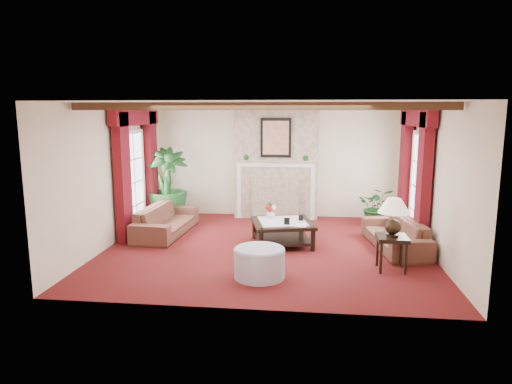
# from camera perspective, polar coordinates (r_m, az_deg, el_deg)

# --- Properties ---
(floor) EXTENTS (6.00, 6.00, 0.00)m
(floor) POSITION_cam_1_polar(r_m,az_deg,el_deg) (8.75, 1.31, -6.97)
(floor) COLOR #490D10
(floor) RESTS_ON ground
(ceiling) EXTENTS (6.00, 6.00, 0.00)m
(ceiling) POSITION_cam_1_polar(r_m,az_deg,el_deg) (8.36, 1.39, 11.00)
(ceiling) COLOR white
(ceiling) RESTS_ON floor
(back_wall) EXTENTS (6.00, 0.02, 2.70)m
(back_wall) POSITION_cam_1_polar(r_m,az_deg,el_deg) (11.17, 2.63, 3.85)
(back_wall) COLOR beige
(back_wall) RESTS_ON ground
(left_wall) EXTENTS (0.02, 5.50, 2.70)m
(left_wall) POSITION_cam_1_polar(r_m,az_deg,el_deg) (9.22, -17.58, 2.03)
(left_wall) COLOR beige
(left_wall) RESTS_ON ground
(right_wall) EXTENTS (0.02, 5.50, 2.70)m
(right_wall) POSITION_cam_1_polar(r_m,az_deg,el_deg) (8.71, 21.41, 1.36)
(right_wall) COLOR beige
(right_wall) RESTS_ON ground
(ceiling_beams) EXTENTS (6.00, 3.00, 0.12)m
(ceiling_beams) POSITION_cam_1_polar(r_m,az_deg,el_deg) (8.36, 1.38, 10.59)
(ceiling_beams) COLOR #352211
(ceiling_beams) RESTS_ON ceiling
(fireplace) EXTENTS (2.00, 0.52, 2.70)m
(fireplace) POSITION_cam_1_polar(r_m,az_deg,el_deg) (10.90, 2.61, 10.80)
(fireplace) COLOR tan
(fireplace) RESTS_ON ground
(french_door_left) EXTENTS (0.10, 1.10, 2.16)m
(french_door_left) POSITION_cam_1_polar(r_m,az_deg,el_deg) (10.05, -15.34, 7.26)
(french_door_left) COLOR white
(french_door_left) RESTS_ON ground
(french_door_right) EXTENTS (0.10, 1.10, 2.16)m
(french_door_right) POSITION_cam_1_polar(r_m,az_deg,el_deg) (9.60, 20.02, 6.89)
(french_door_right) COLOR white
(french_door_right) RESTS_ON ground
(curtains_left) EXTENTS (0.20, 2.40, 2.55)m
(curtains_left) POSITION_cam_1_polar(r_m,az_deg,el_deg) (10.00, -14.86, 9.67)
(curtains_left) COLOR #530B18
(curtains_left) RESTS_ON ground
(curtains_right) EXTENTS (0.20, 2.40, 2.55)m
(curtains_right) POSITION_cam_1_polar(r_m,az_deg,el_deg) (9.56, 19.53, 9.43)
(curtains_right) COLOR #530B18
(curtains_right) RESTS_ON ground
(sofa_left) EXTENTS (2.12, 0.83, 0.80)m
(sofa_left) POSITION_cam_1_polar(r_m,az_deg,el_deg) (9.78, -11.18, -2.89)
(sofa_left) COLOR #3E1018
(sofa_left) RESTS_ON ground
(sofa_right) EXTENTS (2.13, 1.16, 0.77)m
(sofa_right) POSITION_cam_1_polar(r_m,az_deg,el_deg) (9.00, 17.02, -4.40)
(sofa_right) COLOR #3E1018
(sofa_right) RESTS_ON ground
(potted_palm) EXTENTS (2.53, 2.60, 0.97)m
(potted_palm) POSITION_cam_1_polar(r_m,az_deg,el_deg) (10.91, -11.02, -1.09)
(potted_palm) COLOR black
(potted_palm) RESTS_ON ground
(small_plant) EXTENTS (1.12, 1.17, 0.70)m
(small_plant) POSITION_cam_1_polar(r_m,az_deg,el_deg) (10.60, 14.87, -2.32)
(small_plant) COLOR black
(small_plant) RESTS_ON ground
(coffee_table) EXTENTS (1.35, 1.35, 0.46)m
(coffee_table) POSITION_cam_1_polar(r_m,az_deg,el_deg) (8.91, 3.32, -5.13)
(coffee_table) COLOR black
(coffee_table) RESTS_ON ground
(side_table) EXTENTS (0.50, 0.50, 0.57)m
(side_table) POSITION_cam_1_polar(r_m,az_deg,el_deg) (7.81, 16.57, -7.33)
(side_table) COLOR black
(side_table) RESTS_ON ground
(ottoman) EXTENTS (0.79, 0.79, 0.46)m
(ottoman) POSITION_cam_1_polar(r_m,az_deg,el_deg) (7.19, 0.43, -8.87)
(ottoman) COLOR #968DA0
(ottoman) RESTS_ON ground
(table_lamp) EXTENTS (0.51, 0.51, 0.64)m
(table_lamp) POSITION_cam_1_polar(r_m,az_deg,el_deg) (7.66, 16.80, -2.99)
(table_lamp) COLOR black
(table_lamp) RESTS_ON side_table
(flower_vase) EXTENTS (0.25, 0.26, 0.17)m
(flower_vase) POSITION_cam_1_polar(r_m,az_deg,el_deg) (9.11, 1.80, -2.73)
(flower_vase) COLOR silver
(flower_vase) RESTS_ON coffee_table
(book) EXTENTS (0.23, 0.09, 0.30)m
(book) POSITION_cam_1_polar(r_m,az_deg,el_deg) (8.52, 4.92, -3.23)
(book) COLOR black
(book) RESTS_ON coffee_table
(photo_frame_a) EXTENTS (0.11, 0.02, 0.14)m
(photo_frame_a) POSITION_cam_1_polar(r_m,az_deg,el_deg) (8.57, 3.88, -3.69)
(photo_frame_a) COLOR black
(photo_frame_a) RESTS_ON coffee_table
(photo_frame_b) EXTENTS (0.09, 0.04, 0.12)m
(photo_frame_b) POSITION_cam_1_polar(r_m,az_deg,el_deg) (8.90, 5.64, -3.28)
(photo_frame_b) COLOR black
(photo_frame_b) RESTS_ON coffee_table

